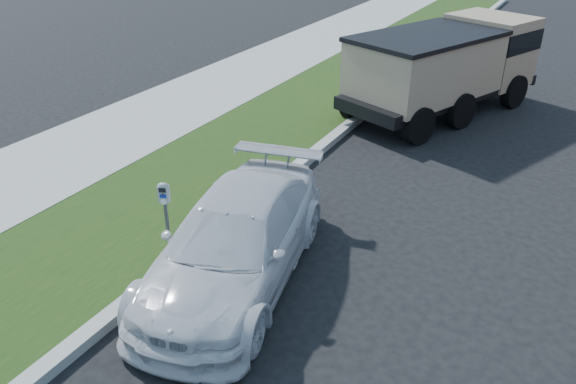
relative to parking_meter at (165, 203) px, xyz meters
The scene contains 5 objects.
ground 3.02m from the parking_meter, ahead, with size 120.00×120.00×0.00m, color black.
streetside 3.59m from the parking_meter, 141.66° to the left, with size 6.12×50.00×0.15m.
parking_meter is the anchor object (origin of this frame).
white_wagon 1.25m from the parking_meter, ahead, with size 1.78×4.39×1.27m, color silver.
dump_truck 8.96m from the parking_meter, 77.77° to the left, with size 4.00×5.99×2.21m.
Camera 1 is at (2.23, -5.62, 5.02)m, focal length 35.00 mm.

